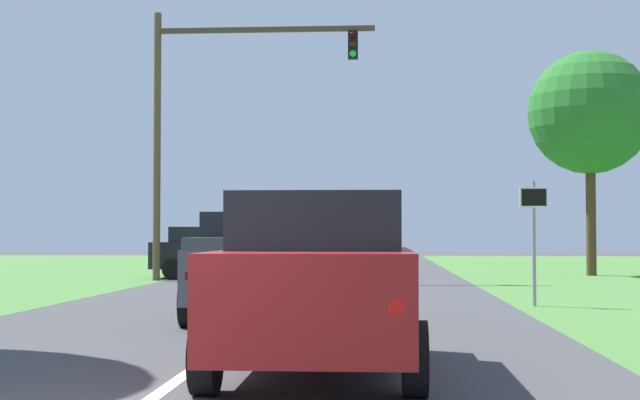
# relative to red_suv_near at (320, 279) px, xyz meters

# --- Properties ---
(ground_plane) EXTENTS (120.00, 120.00, 0.00)m
(ground_plane) POSITION_rel_red_suv_near_xyz_m (-1.45, 9.59, -1.03)
(ground_plane) COLOR #424244
(lane_centre_stripe) EXTENTS (0.16, 43.65, 0.01)m
(lane_centre_stripe) POSITION_rel_red_suv_near_xyz_m (-1.45, -1.41, -1.02)
(lane_centre_stripe) COLOR white
(lane_centre_stripe) RESTS_ON ground_plane
(red_suv_near) EXTENTS (2.22, 4.57, 1.95)m
(red_suv_near) POSITION_rel_red_suv_near_xyz_m (0.00, 0.00, 0.00)
(red_suv_near) COLOR maroon
(red_suv_near) RESTS_ON ground_plane
(pickup_truck_lead) EXTENTS (2.44, 5.51, 1.90)m
(pickup_truck_lead) POSITION_rel_red_suv_near_xyz_m (-1.55, 6.46, -0.05)
(pickup_truck_lead) COLOR #4C515B
(pickup_truck_lead) RESTS_ON ground_plane
(traffic_light) EXTENTS (7.27, 0.40, 8.80)m
(traffic_light) POSITION_rel_red_suv_near_xyz_m (-4.95, 19.90, 4.70)
(traffic_light) COLOR brown
(traffic_light) RESTS_ON ground_plane
(keep_moving_sign) EXTENTS (0.60, 0.09, 2.65)m
(keep_moving_sign) POSITION_rel_red_suv_near_xyz_m (3.89, 9.73, 0.66)
(keep_moving_sign) COLOR gray
(keep_moving_sign) RESTS_ON ground_plane
(oak_tree_right) EXTENTS (4.52, 4.52, 8.24)m
(oak_tree_right) POSITION_rel_red_suv_near_xyz_m (8.33, 24.51, 4.93)
(oak_tree_right) COLOR #4C351E
(oak_tree_right) RESTS_ON ground_plane
(crossing_suv_far) EXTENTS (4.39, 2.17, 1.76)m
(crossing_suv_far) POSITION_rel_red_suv_near_xyz_m (-5.01, 21.50, -0.10)
(crossing_suv_far) COLOR black
(crossing_suv_far) RESTS_ON ground_plane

